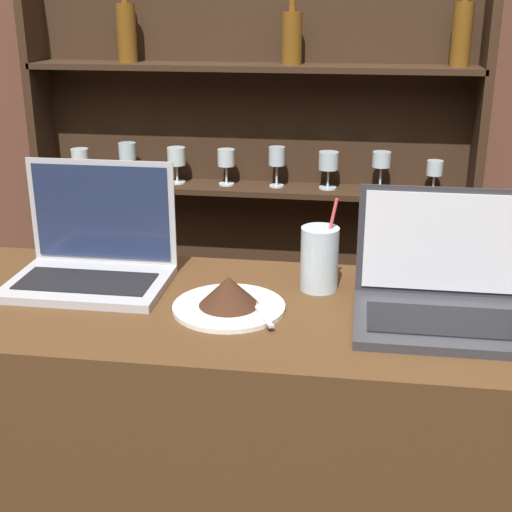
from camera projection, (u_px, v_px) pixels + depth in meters
name	position (u px, v px, depth m)	size (l,w,h in m)	color
bar_counter	(225.00, 503.00, 1.64)	(1.96, 0.53, 1.00)	#4C3019
back_wall	(288.00, 69.00, 2.53)	(7.00, 0.06, 2.70)	brown
back_shelf	(254.00, 197.00, 2.63)	(1.59, 0.18, 1.71)	#332114
laptop_near	(94.00, 256.00, 1.57)	(0.34, 0.23, 0.26)	#ADADB2
laptop_far	(442.00, 293.00, 1.39)	(0.34, 0.24, 0.25)	#333338
cake_plate	(229.00, 297.00, 1.43)	(0.23, 0.23, 0.07)	white
water_glass	(320.00, 259.00, 1.52)	(0.08, 0.08, 0.20)	silver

